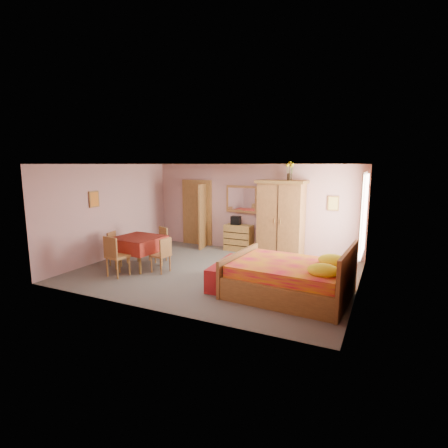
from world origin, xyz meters
The scene contains 23 objects.
floor centered at (0.00, 0.00, 0.00)m, with size 6.50×6.50×0.00m, color #605D55.
ceiling centered at (0.00, 0.00, 2.60)m, with size 6.50×6.50×0.00m, color brown.
wall_back centered at (0.00, 2.50, 1.30)m, with size 6.50×0.10×2.60m, color tan.
wall_front centered at (0.00, -2.50, 1.30)m, with size 6.50×0.10×2.60m, color tan.
wall_left centered at (-3.25, 0.00, 1.30)m, with size 0.10×5.00×2.60m, color tan.
wall_right centered at (3.25, 0.00, 1.30)m, with size 0.10×5.00×2.60m, color tan.
doorway centered at (-1.90, 2.47, 1.02)m, with size 1.06×0.12×2.15m, color #9E6B35.
window centered at (3.21, 1.20, 1.45)m, with size 0.08×1.40×1.95m, color white.
picture_left centered at (-3.22, -0.60, 1.70)m, with size 0.04×0.32×0.42m, color orange.
picture_back centered at (2.35, 2.47, 1.55)m, with size 0.30×0.04×0.40m, color #D8BF59.
chest_of_drawers centered at (-0.33, 2.24, 0.39)m, with size 0.84×0.42×0.79m, color #AB7D3A.
wall_mirror centered at (-0.33, 2.45, 1.55)m, with size 1.04×0.05×0.82m, color white.
stereo centered at (-0.43, 2.25, 0.92)m, with size 0.28×0.20×0.26m, color black.
floor_lamp centered at (0.37, 2.34, 0.85)m, with size 0.22×0.22×1.70m, color black.
wardrobe centered at (0.99, 2.19, 1.08)m, with size 1.38×0.71×2.16m, color #986233.
sunflower_vase centered at (1.17, 2.29, 2.42)m, with size 0.21×0.21×0.52m, color yellow.
bed centered at (2.02, -0.71, 0.54)m, with size 2.34×1.84×1.08m, color #C4133B.
bench centered at (0.69, -0.65, 0.25)m, with size 0.55×1.49×0.50m, color maroon.
dining_table centered at (-1.91, -0.50, 0.40)m, with size 1.09×1.09×0.80m, color maroon.
chair_south centered at (-1.92, -1.24, 0.48)m, with size 0.44×0.44×0.96m, color #AD783A.
chair_north centered at (-1.87, 0.24, 0.45)m, with size 0.41×0.41×0.91m, color #A26636.
chair_west centered at (-2.58, -0.50, 0.43)m, with size 0.39×0.39×0.86m, color olive.
chair_east centered at (-1.20, -0.56, 0.43)m, with size 0.39×0.39×0.85m, color #A96D39.
Camera 1 is at (3.73, -7.30, 2.59)m, focal length 28.00 mm.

